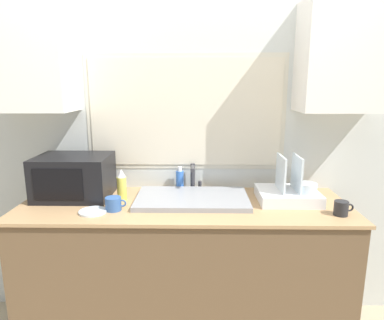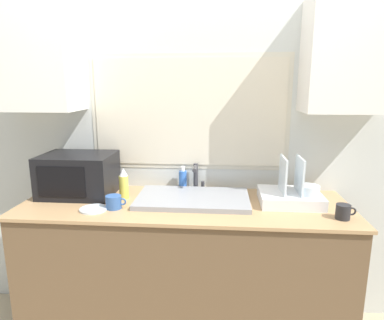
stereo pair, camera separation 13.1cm
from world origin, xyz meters
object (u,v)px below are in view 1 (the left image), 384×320
dish_rack (289,192)px  microwave (74,177)px  faucet (193,175)px  spray_bottle (122,185)px  soap_bottle (180,180)px  mug_near_sink (114,204)px

dish_rack → microwave: bearing=177.4°
faucet → dish_rack: (0.60, -0.22, -0.05)m
spray_bottle → faucet: bearing=24.5°
dish_rack → soap_bottle: 0.73m
soap_bottle → dish_rack: bearing=-18.1°
spray_bottle → mug_near_sink: (-0.01, -0.19, -0.06)m
microwave → spray_bottle: (0.32, -0.05, -0.04)m
microwave → dish_rack: size_ratio=1.25×
spray_bottle → mug_near_sink: bearing=-92.8°
mug_near_sink → microwave: bearing=142.2°
mug_near_sink → dish_rack: bearing=9.4°
spray_bottle → mug_near_sink: spray_bottle is taller
faucet → dish_rack: bearing=-19.7°
faucet → soap_bottle: 0.10m
dish_rack → soap_bottle: size_ratio=2.24×
dish_rack → soap_bottle: bearing=161.9°
soap_bottle → mug_near_sink: (-0.37, -0.40, -0.03)m
spray_bottle → soap_bottle: spray_bottle is taller
spray_bottle → mug_near_sink: 0.20m
microwave → soap_bottle: 0.70m
faucet → spray_bottle: size_ratio=0.92×
microwave → soap_bottle: bearing=13.8°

